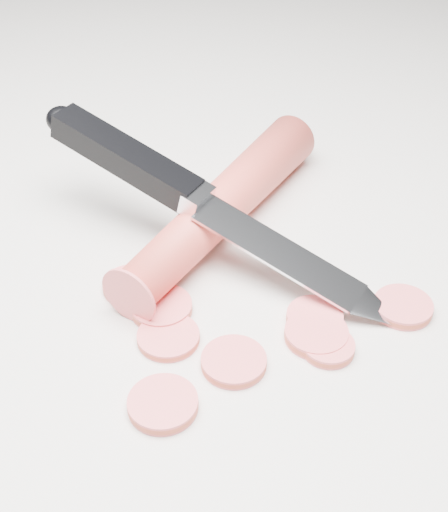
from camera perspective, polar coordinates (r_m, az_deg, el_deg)
name	(u,v)px	position (r m, az deg, el deg)	size (l,w,h in m)	color
ground	(198,260)	(0.48, -2.11, -0.36)	(2.40, 2.40, 0.00)	silver
carrot	(222,205)	(0.49, -0.12, 4.07)	(0.03, 0.03, 0.22)	red
carrot_slice_0	(161,307)	(0.44, -5.04, -4.12)	(0.04, 0.04, 0.01)	#EC5559
carrot_slice_1	(168,337)	(0.42, -4.47, -6.48)	(0.04, 0.04, 0.01)	#EC5559
carrot_slice_2	(315,318)	(0.44, 7.27, -4.93)	(0.03, 0.03, 0.01)	#EC5559
carrot_slice_3	(234,362)	(0.41, 0.79, -8.45)	(0.04, 0.04, 0.01)	#EC5559
carrot_slice_4	(403,307)	(0.45, 14.13, -3.97)	(0.04, 0.04, 0.01)	#EC5559
carrot_slice_5	(131,285)	(0.46, -7.43, -2.35)	(0.04, 0.04, 0.01)	#EC5559
carrot_slice_6	(316,334)	(0.43, 7.40, -6.22)	(0.04, 0.04, 0.01)	#EC5559
carrot_slice_7	(163,404)	(0.39, -4.92, -11.71)	(0.04, 0.04, 0.01)	#EC5559
carrot_slice_8	(328,347)	(0.42, 8.34, -7.21)	(0.03, 0.03, 0.01)	#EC5559
kitchen_knife	(217,207)	(0.46, -0.54, 3.95)	(0.19, 0.24, 0.08)	silver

